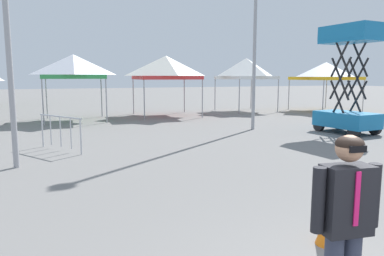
{
  "coord_description": "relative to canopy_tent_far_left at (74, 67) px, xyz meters",
  "views": [
    {
      "loc": [
        -2.67,
        -2.0,
        2.26
      ],
      "look_at": [
        -0.17,
        4.28,
        1.3
      ],
      "focal_mm": 34.02,
      "sensor_mm": 36.0,
      "label": 1
    }
  ],
  "objects": [
    {
      "name": "canopy_tent_behind_left",
      "position": [
        15.74,
        -0.44,
        -0.14
      ],
      "size": [
        3.51,
        3.51,
        3.18
      ],
      "color": "#9E9EA3",
      "rests_on": "ground"
    },
    {
      "name": "canopy_tent_far_left",
      "position": [
        0.0,
        0.0,
        0.0
      ],
      "size": [
        3.19,
        3.19,
        3.36
      ],
      "color": "#9E9EA3",
      "rests_on": "ground"
    },
    {
      "name": "canopy_tent_right_of_center",
      "position": [
        5.07,
        0.53,
        0.01
      ],
      "size": [
        3.56,
        3.56,
        3.43
      ],
      "color": "#9E9EA3",
      "rests_on": "ground"
    },
    {
      "name": "canopy_tent_behind_center",
      "position": [
        10.71,
        1.21,
        0.0
      ],
      "size": [
        3.3,
        3.3,
        3.43
      ],
      "color": "#9E9EA3",
      "rests_on": "ground"
    },
    {
      "name": "crowd_barrier_near_person",
      "position": [
        -1.0,
        -7.87,
        -2.0
      ],
      "size": [
        1.14,
        1.82,
        1.08
      ],
      "color": "#B7BABF",
      "rests_on": "ground"
    },
    {
      "name": "person_foreground",
      "position": [
        1.01,
        -17.27,
        -1.72
      ],
      "size": [
        0.65,
        0.29,
        1.78
      ],
      "color": "#33384C",
      "rests_on": "ground"
    },
    {
      "name": "traffic_cone_lot_center",
      "position": [
        2.12,
        -15.9,
        -2.5
      ],
      "size": [
        0.32,
        0.32,
        0.51
      ],
      "primitive_type": "cone",
      "color": "orange",
      "rests_on": "ground"
    },
    {
      "name": "scissor_lift",
      "position": [
        9.83,
        -8.37,
        -1.49
      ],
      "size": [
        1.62,
        2.43,
        4.24
      ],
      "color": "black",
      "rests_on": "ground"
    }
  ]
}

